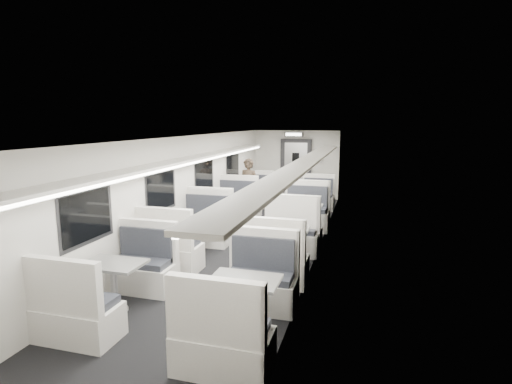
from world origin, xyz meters
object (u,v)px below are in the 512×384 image
Objects in this scene: booth_left_c at (189,236)px; booth_right_b at (301,221)px; booth_left_d at (114,286)px; vestibule_door at (296,169)px; exit_sign at (294,134)px; booth_left_b at (225,213)px; booth_right_d at (245,306)px; booth_left_a at (250,198)px; booth_right_c at (285,246)px; passenger at (248,187)px; booth_right_a at (315,203)px.

booth_left_c is 0.99× the size of booth_right_b.
booth_left_d is 9.35m from vestibule_door.
booth_left_d is 9.05m from exit_sign.
booth_left_b reaches higher than booth_right_d.
booth_right_d is at bearing -83.59° from exit_sign.
booth_left_a is at bearing 128.07° from booth_right_b.
booth_right_d is (0.00, -2.56, -0.01)m from booth_right_c.
booth_right_b is 1.07× the size of booth_right_d.
booth_left_c is at bearing -98.43° from vestibule_door.
booth_left_c is 6.61m from exit_sign.
vestibule_door reaches higher than booth_right_c.
booth_left_b reaches higher than booth_right_c.
passenger is (-1.85, 3.78, 0.44)m from booth_right_c.
vestibule_door is at bearing 83.85° from booth_left_d.
booth_right_b is at bearing 41.80° from booth_left_c.
booth_right_c is at bearing -81.67° from vestibule_door.
booth_left_b is at bearing -90.00° from booth_left_a.
booth_left_d is at bearing -90.00° from booth_left_a.
booth_left_c is 1.09× the size of vestibule_door.
booth_right_c is at bearing -65.65° from booth_left_a.
passenger is at bearing -105.53° from vestibule_door.
exit_sign reaches higher than booth_right_c.
booth_left_c is 2.68m from booth_right_b.
booth_left_c is 3.31m from booth_right_d.
booth_right_d is (2.00, -0.10, 0.01)m from booth_left_d.
booth_left_a is 4.85m from booth_right_c.
booth_left_b is 1.00× the size of booth_right_b.
booth_left_a is at bearing 90.00° from booth_left_b.
booth_left_c is at bearing -90.00° from booth_left_a.
booth_left_a is 1.00× the size of vestibule_door.
booth_left_c is 1.06× the size of booth_right_d.
exit_sign is at bearing 117.30° from booth_right_a.
vestibule_door is 3.39× the size of exit_sign.
passenger reaches higher than booth_left_a.
booth_left_b is 4.69m from booth_left_d.
exit_sign is (-1.00, 1.94, 1.92)m from booth_right_a.
passenger reaches higher than booth_right_c.
booth_right_b is 4.42m from booth_right_d.
booth_left_a is 4.34m from booth_left_c.
booth_right_a is at bearing -0.48° from booth_left_a.
passenger is at bearing 116.00° from booth_right_c.
booth_right_b is 1.87m from booth_right_c.
booth_right_a is 0.97× the size of vestibule_door.
booth_right_c is at bearing 50.78° from booth_left_d.
booth_right_d is 9.46m from vestibule_door.
vestibule_door is at bearing 67.45° from booth_left_a.
vestibule_door is (1.00, 4.58, 0.62)m from booth_left_b.
booth_left_a is 6.87m from booth_left_d.
booth_right_a is 2.90m from exit_sign.
booth_left_a is 7.26m from booth_right_d.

